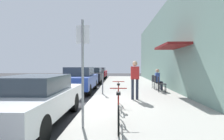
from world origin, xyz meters
TOP-DOWN VIEW (x-y plane):
  - ground_plane at (0.00, 0.00)m, footprint 60.00×60.00m
  - sidewalk_slab at (2.25, 2.00)m, footprint 4.50×32.00m
  - building_facade at (4.65, 2.00)m, footprint 1.40×32.00m
  - parked_car_0 at (-1.10, -2.18)m, footprint 1.80×4.40m
  - parked_car_1 at (-1.10, 3.79)m, footprint 1.80×4.40m
  - parked_car_2 at (-1.10, 9.63)m, footprint 1.80×4.40m
  - parked_car_3 at (-1.10, 15.22)m, footprint 1.80×4.40m
  - parking_meter at (0.45, 2.30)m, footprint 0.12×0.10m
  - street_sign at (0.40, -2.82)m, footprint 0.32×0.06m
  - bicycle_0 at (1.26, -2.76)m, footprint 0.46×1.71m
  - bicycle_1 at (1.27, -0.74)m, footprint 0.46×1.71m
  - cafe_chair_0 at (3.66, 3.10)m, footprint 0.49×0.49m
  - cafe_chair_1 at (3.66, 3.94)m, footprint 0.45×0.45m
  - seated_patron_1 at (3.72, 3.94)m, footprint 0.43×0.36m
  - cafe_chair_2 at (3.66, 4.70)m, footprint 0.48×0.48m
  - pedestrian_standing at (2.00, 0.83)m, footprint 0.36×0.22m

SIDE VIEW (x-z plane):
  - ground_plane at x=0.00m, z-range 0.00..0.00m
  - sidewalk_slab at x=2.25m, z-range 0.00..0.12m
  - bicycle_0 at x=1.26m, z-range 0.03..0.93m
  - bicycle_1 at x=1.27m, z-range 0.03..0.93m
  - cafe_chair_0 at x=3.66m, z-range 0.19..1.06m
  - cafe_chair_1 at x=3.66m, z-range 0.19..1.06m
  - cafe_chair_2 at x=3.66m, z-range 0.19..1.06m
  - parked_car_0 at x=-1.10m, z-range 0.03..1.37m
  - parked_car_3 at x=-1.10m, z-range 0.04..1.41m
  - parked_car_2 at x=-1.10m, z-range 0.03..1.46m
  - parked_car_1 at x=-1.10m, z-range 0.02..1.54m
  - seated_patron_1 at x=3.72m, z-range 0.17..1.46m
  - parking_meter at x=0.45m, z-range 0.23..1.55m
  - pedestrian_standing at x=2.00m, z-range 0.27..1.97m
  - street_sign at x=0.40m, z-range 0.34..2.94m
  - building_facade at x=4.65m, z-range 0.00..5.93m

